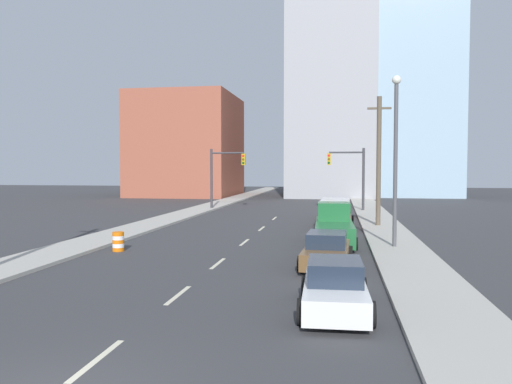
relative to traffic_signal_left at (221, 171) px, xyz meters
name	(u,v)px	position (x,y,z in m)	size (l,w,h in m)	color
sidewalk_left	(218,204)	(-1.87, 6.49, -3.72)	(2.83, 92.44, 0.15)	#ADA89E
sidewalk_right	(367,206)	(14.29, 6.49, -3.72)	(2.83, 92.44, 0.15)	#ADA89E
lane_stripe_at_2m	(97,360)	(6.21, -37.73, -3.79)	(0.16, 2.40, 0.01)	beige
lane_stripe_at_7m	(178,295)	(6.21, -32.25, -3.79)	(0.16, 2.40, 0.01)	beige
lane_stripe_at_13m	(218,263)	(6.21, -26.88, -3.79)	(0.16, 2.40, 0.01)	beige
lane_stripe_at_19m	(244,242)	(6.21, -20.74, -3.79)	(0.16, 2.40, 0.01)	beige
lane_stripe_at_25m	(262,229)	(6.21, -14.47, -3.79)	(0.16, 2.40, 0.01)	beige
lane_stripe_at_32m	(275,218)	(6.21, -7.52, -3.79)	(0.16, 2.40, 0.01)	beige
building_brick_left	(188,146)	(-10.71, 23.77, 3.55)	(14.00, 16.00, 14.69)	#9E513D
building_office_center	(331,96)	(10.22, 27.77, 10.90)	(12.00, 20.00, 29.38)	#99999E
building_glass_right	(407,77)	(21.55, 31.77, 14.13)	(13.00, 20.00, 35.84)	#99B7CC
traffic_signal_left	(221,171)	(0.00, 0.00, 0.00)	(3.49, 0.35, 5.94)	#38383D
traffic_signal_right	(353,171)	(12.64, 0.00, 0.00)	(3.49, 0.35, 5.94)	#38383D
utility_pole_right_mid	(379,161)	(14.01, -12.44, 0.80)	(1.60, 0.32, 8.94)	brown
traffic_barrel	(118,242)	(0.64, -24.59, -3.32)	(0.56, 0.56, 0.95)	orange
street_lamp	(396,150)	(14.08, -21.85, 1.20)	(0.44, 0.44, 8.65)	#4C4C51
sedan_white	(335,288)	(11.19, -33.26, -3.12)	(2.09, 4.49, 1.48)	silver
sedan_brown	(327,250)	(10.82, -26.67, -3.14)	(2.23, 4.80, 1.42)	brown
pickup_truck_green	(334,227)	(11.07, -20.43, -2.91)	(2.36, 6.11, 2.18)	#1E6033
box_truck_maroon	(335,214)	(11.11, -13.21, -2.86)	(2.58, 6.42, 1.96)	maroon
sedan_orange	(336,210)	(11.12, -6.75, -3.14)	(2.33, 4.53, 1.43)	orange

